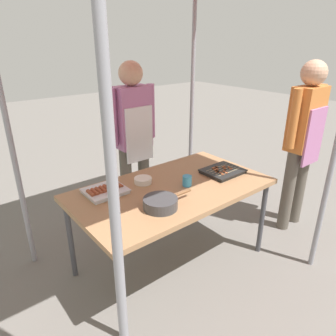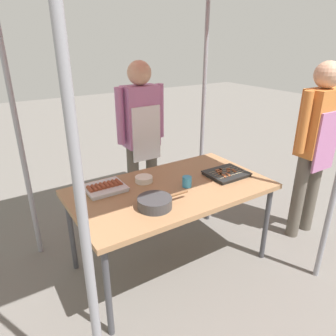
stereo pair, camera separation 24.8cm
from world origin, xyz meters
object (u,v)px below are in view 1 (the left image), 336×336
tray_meat_skewers (223,171)px  drink_cup_near_edge (187,181)px  stall_table (172,193)px  tray_grilled_sausages (105,191)px  vendor_woman (133,132)px  cooking_wok (161,203)px  customer_nearby (304,134)px  condiment_bowl (143,180)px

tray_meat_skewers → drink_cup_near_edge: size_ratio=3.96×
tray_meat_skewers → stall_table: bearing=172.9°
tray_grilled_sausages → vendor_woman: vendor_woman is taller
cooking_wok → customer_nearby: 1.68m
tray_meat_skewers → condiment_bowl: bearing=157.5°
cooking_wok → drink_cup_near_edge: (0.39, 0.15, 0.00)m
stall_table → tray_meat_skewers: (0.53, -0.07, 0.07)m
tray_grilled_sausages → drink_cup_near_edge: (0.58, -0.30, 0.02)m
stall_table → drink_cup_near_edge: drink_cup_near_edge is taller
stall_table → vendor_woman: 0.87m
drink_cup_near_edge → vendor_woman: (0.05, 0.86, 0.21)m
drink_cup_near_edge → customer_nearby: customer_nearby is taller
stall_table → condiment_bowl: condiment_bowl is taller
cooking_wok → customer_nearby: (1.66, -0.11, 0.22)m
customer_nearby → condiment_bowl: bearing=160.9°
tray_meat_skewers → tray_grilled_sausages: bearing=162.8°
cooking_wok → condiment_bowl: size_ratio=2.78×
condiment_bowl → cooking_wok: bearing=-108.2°
drink_cup_near_edge → customer_nearby: bearing=-11.5°
tray_meat_skewers → cooking_wok: cooking_wok is taller
tray_grilled_sausages → stall_table: bearing=-27.5°
condiment_bowl → vendor_woman: bearing=62.9°
tray_meat_skewers → cooking_wok: size_ratio=0.84×
tray_meat_skewers → vendor_woman: (-0.37, 0.87, 0.23)m
cooking_wok → vendor_woman: bearing=66.4°
cooking_wok → drink_cup_near_edge: 0.42m
customer_nearby → cooking_wok: bearing=176.3°
tray_grilled_sausages → cooking_wok: (0.19, -0.45, 0.02)m
condiment_bowl → drink_cup_near_edge: size_ratio=1.70×
stall_table → tray_grilled_sausages: bearing=152.5°
tray_meat_skewers → condiment_bowl: (-0.67, 0.28, 0.01)m
stall_table → condiment_bowl: 0.26m
tray_grilled_sausages → tray_meat_skewers: tray_grilled_sausages is taller
stall_table → tray_grilled_sausages: size_ratio=5.20×
tray_grilled_sausages → vendor_woman: size_ratio=0.18×
stall_table → vendor_woman: size_ratio=0.95×
stall_table → condiment_bowl: bearing=123.0°
drink_cup_near_edge → customer_nearby: size_ratio=0.05×
tray_grilled_sausages → tray_meat_skewers: bearing=-17.2°
tray_meat_skewers → customer_nearby: customer_nearby is taller
stall_table → cooking_wok: cooking_wok is taller
condiment_bowl → customer_nearby: size_ratio=0.09×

